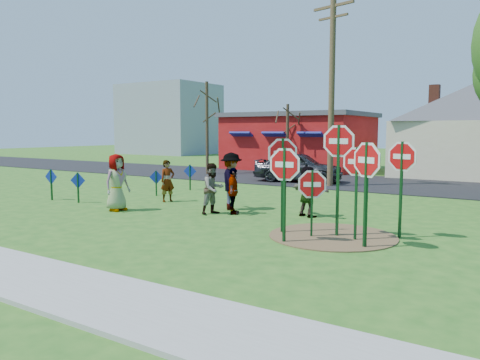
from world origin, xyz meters
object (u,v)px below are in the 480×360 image
object	(u,v)px
person_b	(168,181)
stop_sign_b	(339,152)
stop_sign_d	(402,165)
person_a	(117,182)
stop_sign_c	(357,172)
stop_sign_a	(285,173)
utility_pole	(332,86)
suv	(298,167)

from	to	relation	value
person_b	stop_sign_b	bearing A→B (deg)	-84.14
stop_sign_d	person_a	xyz separation A→B (m)	(-8.97, -1.00, -0.88)
stop_sign_c	person_a	size ratio (longest dim) A/B	1.27
stop_sign_c	person_a	distance (m)	8.17
stop_sign_a	utility_pole	size ratio (longest dim) A/B	0.27
suv	utility_pole	bearing A→B (deg)	-121.71
stop_sign_a	suv	xyz separation A→B (m)	(-5.45, 12.15, -0.84)
stop_sign_a	suv	world-z (taller)	stop_sign_a
person_b	utility_pole	distance (m)	9.42
stop_sign_c	person_a	bearing A→B (deg)	-178.06
stop_sign_b	person_a	xyz separation A→B (m)	(-7.59, -0.31, -1.19)
stop_sign_b	stop_sign_c	world-z (taller)	stop_sign_b
suv	utility_pole	world-z (taller)	utility_pole
stop_sign_d	utility_pole	bearing A→B (deg)	132.41
person_a	person_b	distance (m)	2.43
stop_sign_c	utility_pole	xyz separation A→B (m)	(-4.74, 10.19, 3.06)
person_b	stop_sign_c	bearing A→B (deg)	-84.40
stop_sign_c	utility_pole	size ratio (longest dim) A/B	0.27
stop_sign_b	stop_sign_c	xyz separation A→B (m)	(0.54, -0.19, -0.46)
person_a	suv	size ratio (longest dim) A/B	0.42
stop_sign_a	person_b	xyz separation A→B (m)	(-6.68, 3.42, -0.87)
stop_sign_d	person_a	distance (m)	9.06
stop_sign_a	stop_sign_d	bearing A→B (deg)	39.72
stop_sign_c	person_b	size ratio (longest dim) A/B	1.53
stop_sign_c	stop_sign_d	world-z (taller)	stop_sign_d
suv	stop_sign_d	bearing A→B (deg)	-152.59
stop_sign_c	stop_sign_d	bearing A→B (deg)	47.86
stop_sign_c	stop_sign_b	bearing A→B (deg)	161.57
stop_sign_b	suv	distance (m)	12.60
stop_sign_d	person_a	world-z (taller)	stop_sign_d
stop_sign_b	suv	bearing A→B (deg)	117.29
stop_sign_a	suv	bearing A→B (deg)	111.60
stop_sign_d	person_b	distance (m)	9.05
stop_sign_a	person_b	bearing A→B (deg)	150.30
stop_sign_d	person_a	size ratio (longest dim) A/B	1.34
utility_pole	stop_sign_c	bearing A→B (deg)	-65.07
stop_sign_c	suv	distance (m)	13.00
stop_sign_a	stop_sign_b	xyz separation A→B (m)	(0.82, 1.31, 0.48)
stop_sign_a	utility_pole	bearing A→B (deg)	104.04
stop_sign_a	utility_pole	xyz separation A→B (m)	(-3.37, 11.30, 3.08)
stop_sign_c	stop_sign_d	distance (m)	1.23
suv	stop_sign_b	bearing A→B (deg)	-159.54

